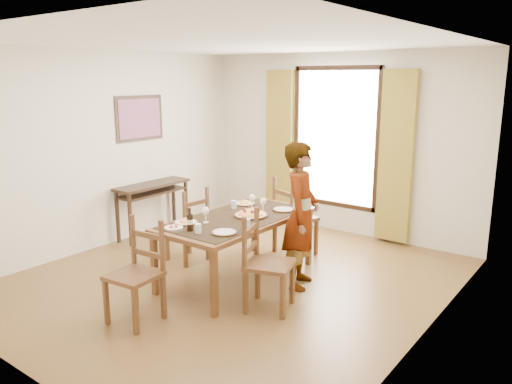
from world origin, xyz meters
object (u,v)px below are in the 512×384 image
Objects in this scene: console_table at (152,191)px; man at (301,216)px; pasta_platter at (251,212)px; dining_table at (237,222)px.

console_table is 0.73× the size of man.
pasta_platter reaches higher than console_table.
pasta_platter is (0.11, 0.12, 0.11)m from dining_table.
dining_table is at bearing 91.30° from man.
console_table is 2.21m from pasta_platter.
pasta_platter is at bearing -10.86° from console_table.
man reaches higher than console_table.
console_table is 3.00× the size of pasta_platter.
man is (2.75, -0.25, 0.14)m from console_table.
console_table is 2.13m from dining_table.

